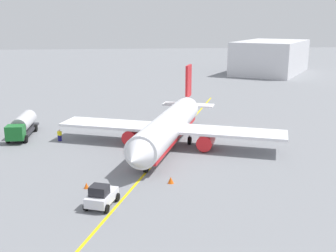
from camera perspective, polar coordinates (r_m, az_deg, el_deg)
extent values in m
plane|color=slate|center=(56.32, 0.00, -2.96)|extent=(400.00, 400.00, 0.00)
cylinder|color=white|center=(55.51, 0.00, -0.07)|extent=(23.65, 12.14, 3.85)
cube|color=red|center=(55.79, 0.00, -1.13)|extent=(22.16, 11.02, 1.08)
cone|color=white|center=(43.36, -4.45, -4.35)|extent=(4.42, 4.64, 3.70)
cone|color=white|center=(68.63, 2.95, 3.07)|extent=(5.50, 4.72, 3.28)
cube|color=red|center=(67.32, 2.87, 6.26)|extent=(3.12, 1.48, 5.20)
cube|color=white|center=(67.99, 2.83, 2.98)|extent=(5.25, 8.70, 0.24)
cube|color=white|center=(56.57, 0.26, -0.30)|extent=(15.73, 31.05, 0.36)
cylinder|color=red|center=(55.13, 5.29, -2.11)|extent=(3.74, 3.11, 2.10)
cylinder|color=red|center=(57.64, -4.96, -1.36)|extent=(3.74, 3.11, 2.10)
cylinder|color=#4C4C51|center=(46.90, -3.09, -5.13)|extent=(0.24, 0.24, 1.22)
cylinder|color=black|center=(47.11, -3.08, -5.83)|extent=(1.17, 0.77, 1.10)
cylinder|color=#4C4C51|center=(57.29, 3.02, -1.46)|extent=(0.24, 0.24, 1.22)
cylinder|color=black|center=(57.46, 3.02, -2.05)|extent=(1.17, 0.77, 1.10)
cylinder|color=#4C4C51|center=(58.51, -1.97, -1.11)|extent=(0.24, 0.24, 1.22)
cylinder|color=black|center=(58.68, -1.96, -1.68)|extent=(1.17, 0.77, 1.10)
cube|color=#2D2D33|center=(65.46, -19.41, -0.66)|extent=(9.45, 2.72, 0.30)
cube|color=#196B28|center=(61.22, -20.45, -0.85)|extent=(2.06, 2.45, 2.00)
cube|color=black|center=(60.28, -20.70, -0.71)|extent=(0.21, 2.00, 0.90)
cylinder|color=silver|center=(65.71, -19.38, 0.57)|extent=(6.64, 2.45, 2.30)
cylinder|color=black|center=(61.55, -19.14, -1.72)|extent=(1.11, 0.38, 1.10)
cylinder|color=black|center=(62.22, -21.38, -1.75)|extent=(1.11, 0.38, 1.10)
cylinder|color=black|center=(67.36, -17.91, -0.25)|extent=(1.11, 0.38, 1.10)
cylinder|color=black|center=(67.97, -19.96, -0.30)|extent=(1.11, 0.38, 1.10)
cube|color=silver|center=(39.40, -9.19, -9.74)|extent=(4.08, 3.17, 0.90)
cube|color=black|center=(38.62, -9.54, -8.81)|extent=(1.88, 2.00, 0.90)
cylinder|color=black|center=(41.05, -9.71, -9.43)|extent=(0.85, 0.57, 0.80)
cylinder|color=black|center=(40.30, -7.08, -9.79)|extent=(0.85, 0.57, 0.80)
cylinder|color=black|center=(38.92, -11.32, -10.89)|extent=(0.85, 0.57, 0.80)
cylinder|color=black|center=(38.14, -8.56, -11.32)|extent=(0.85, 0.57, 0.80)
cube|color=navy|center=(61.04, -14.81, -1.65)|extent=(0.51, 0.54, 0.85)
cube|color=yellow|center=(60.85, -14.85, -0.99)|extent=(0.59, 0.63, 0.60)
sphere|color=tan|center=(60.74, -14.88, -0.59)|extent=(0.24, 0.24, 0.24)
cone|color=#F2590F|center=(43.70, -11.27, -8.12)|extent=(0.55, 0.55, 0.61)
cone|color=#F2590F|center=(44.11, 0.38, -7.52)|extent=(0.65, 0.65, 0.72)
cube|color=silver|center=(140.17, 14.11, 9.29)|extent=(36.52, 33.14, 10.35)
cube|color=#4C515B|center=(142.87, 10.44, 8.95)|extent=(18.34, 12.72, 6.83)
cube|color=yellow|center=(56.32, 0.00, -2.95)|extent=(71.22, 27.55, 0.01)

